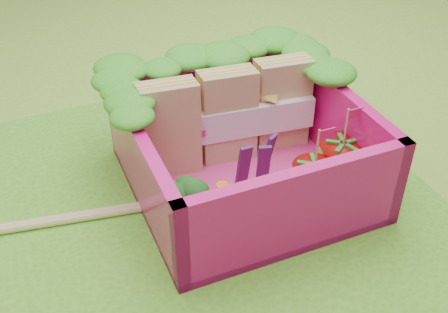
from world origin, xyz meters
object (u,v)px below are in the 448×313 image
(sandwich_stack, at_px, (228,116))
(chopsticks, at_px, (45,222))
(strawberry_right, at_px, (340,163))
(broccoli, at_px, (187,201))
(strawberry_left, at_px, (313,183))
(bento_box, at_px, (245,148))

(sandwich_stack, height_order, chopsticks, sandwich_stack)
(strawberry_right, height_order, chopsticks, strawberry_right)
(broccoli, bearing_deg, strawberry_left, -6.60)
(strawberry_left, bearing_deg, strawberry_right, 20.16)
(strawberry_left, xyz_separation_m, strawberry_right, (0.23, 0.09, 0.01))
(strawberry_left, distance_m, chopsticks, 1.52)
(bento_box, height_order, chopsticks, bento_box)
(broccoli, relative_size, strawberry_right, 0.60)
(sandwich_stack, height_order, strawberry_right, sandwich_stack)
(bento_box, xyz_separation_m, strawberry_right, (0.50, -0.26, -0.08))
(sandwich_stack, distance_m, strawberry_right, 0.73)
(strawberry_right, bearing_deg, sandwich_stack, 133.89)
(sandwich_stack, xyz_separation_m, chopsticks, (-1.18, -0.15, -0.32))
(broccoli, xyz_separation_m, chopsticks, (-0.72, 0.37, -0.20))
(strawberry_right, relative_size, chopsticks, 0.24)
(strawberry_left, bearing_deg, broccoli, 173.40)
(strawberry_left, distance_m, strawberry_right, 0.25)
(chopsticks, bearing_deg, strawberry_right, -12.34)
(sandwich_stack, relative_size, chopsticks, 0.51)
(bento_box, height_order, broccoli, bento_box)
(sandwich_stack, bearing_deg, bento_box, -91.27)
(bento_box, bearing_deg, strawberry_right, -27.27)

